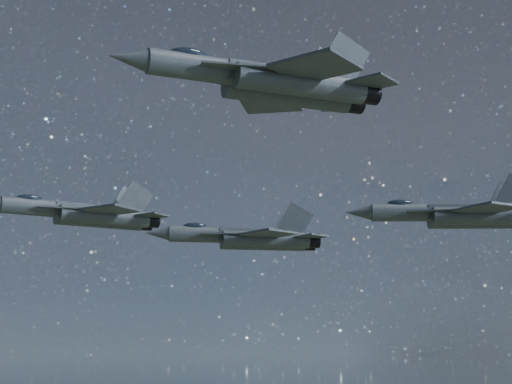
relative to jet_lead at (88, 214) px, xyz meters
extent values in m
cylinder|color=#363F44|center=(-3.71, -1.06, 0.21)|extent=(6.92, 3.24, 1.43)
ellipsoid|color=#1A242F|center=(-4.77, -1.36, 0.89)|extent=(2.36, 1.53, 0.71)
cube|color=#363F44|center=(0.88, 0.25, 0.16)|extent=(7.61, 3.39, 1.19)
cylinder|color=#363F44|center=(1.48, -0.53, -0.25)|extent=(7.80, 3.49, 1.43)
cylinder|color=#363F44|center=(0.98, 1.23, -0.25)|extent=(7.80, 3.49, 1.43)
cylinder|color=black|center=(5.53, 0.63, -0.25)|extent=(1.51, 1.60, 1.32)
cylinder|color=black|center=(5.03, 2.39, -0.25)|extent=(1.51, 1.60, 1.32)
cube|color=#363F44|center=(-1.78, -1.80, 0.10)|extent=(4.84, 1.42, 0.11)
cube|color=#363F44|center=(-2.46, 0.58, 0.10)|extent=(4.71, 3.06, 0.11)
cube|color=#363F44|center=(1.91, -2.70, -0.07)|extent=(5.26, 5.23, 0.18)
cube|color=#363F44|center=(0.19, 3.30, -0.07)|extent=(4.44, 4.75, 0.18)
cube|color=#363F44|center=(5.51, -0.62, -0.07)|extent=(3.11, 3.11, 0.14)
cube|color=#363F44|center=(4.35, 3.44, -0.07)|extent=(2.60, 2.74, 0.14)
cube|color=#363F44|center=(4.10, -0.02, 1.49)|extent=(3.16, 0.77, 3.26)
cube|color=#363F44|center=(3.47, 2.18, 1.49)|extent=(3.03, 1.26, 3.26)
cylinder|color=#363F44|center=(12.47, 15.19, 0.84)|extent=(8.32, 2.03, 1.74)
cone|color=#363F44|center=(7.11, 15.38, 0.84)|extent=(2.73, 1.66, 1.56)
ellipsoid|color=#1A242F|center=(11.13, 15.24, 1.68)|extent=(2.70, 1.26, 0.86)
cube|color=#363F44|center=(18.28, 14.99, 0.79)|extent=(9.21, 1.99, 1.45)
cylinder|color=#363F44|center=(18.69, 13.86, 0.28)|extent=(9.44, 2.07, 1.74)
cylinder|color=#363F44|center=(18.76, 16.09, 0.28)|extent=(9.44, 2.07, 1.74)
cylinder|color=black|center=(23.82, 13.68, 0.28)|extent=(1.51, 1.66, 1.61)
cylinder|color=black|center=(23.90, 15.92, 0.28)|extent=(1.51, 1.66, 1.61)
cube|color=#363F44|center=(14.43, 13.62, 0.71)|extent=(5.94, 2.50, 0.13)
cube|color=#363F44|center=(14.53, 16.63, 0.71)|extent=(5.93, 2.12, 0.13)
cube|color=#363F44|center=(18.37, 11.19, 0.51)|extent=(6.08, 6.28, 0.22)
cube|color=#363F44|center=(18.63, 18.78, 0.51)|extent=(6.20, 6.35, 0.22)
cube|color=#363F44|center=(23.32, 12.25, 0.51)|extent=(3.58, 3.67, 0.17)
cube|color=#363F44|center=(23.50, 17.38, 0.51)|extent=(3.66, 3.73, 0.17)
cube|color=#363F44|center=(21.91, 13.47, 2.41)|extent=(3.88, 0.63, 3.98)
cube|color=#363F44|center=(22.01, 16.26, 2.41)|extent=(3.88, 0.53, 3.98)
cylinder|color=#363F44|center=(7.16, -23.82, 4.89)|extent=(7.63, 2.90, 1.58)
cone|color=#363F44|center=(2.40, -24.70, 4.89)|extent=(2.64, 1.83, 1.41)
ellipsoid|color=#1A242F|center=(5.97, -24.04, 5.65)|extent=(2.56, 1.48, 0.78)
cube|color=#363F44|center=(12.33, -22.87, 4.84)|extent=(8.42, 2.99, 1.31)
cylinder|color=#363F44|center=(12.91, -23.79, 4.39)|extent=(8.63, 3.08, 1.58)
cylinder|color=#363F44|center=(12.54, -21.80, 4.39)|extent=(8.63, 3.08, 1.58)
cylinder|color=black|center=(17.48, -22.95, 4.39)|extent=(1.55, 1.67, 1.45)
cylinder|color=black|center=(17.11, -20.96, 4.39)|extent=(1.55, 1.67, 1.45)
cube|color=#363F44|center=(9.20, -24.83, 4.77)|extent=(5.26, 1.16, 0.12)
cube|color=#363F44|center=(8.70, -22.15, 4.77)|extent=(5.29, 2.95, 0.12)
cube|color=#363F44|center=(13.15, -26.21, 4.59)|extent=(5.76, 5.79, 0.20)
cube|color=#363F44|center=(11.90, -19.46, 4.59)|extent=(5.16, 5.45, 0.20)
cube|color=#363F44|center=(17.32, -24.31, 4.59)|extent=(3.40, 3.43, 0.15)
cube|color=#363F44|center=(16.48, -19.74, 4.59)|extent=(3.03, 3.16, 0.15)
cube|color=#363F44|center=(15.83, -23.51, 6.31)|extent=(3.52, 0.61, 3.59)
cube|color=#363F44|center=(15.38, -21.02, 6.31)|extent=(3.43, 1.07, 3.59)
cylinder|color=#363F44|center=(27.82, -5.12, 0.21)|extent=(7.56, 3.08, 1.56)
cone|color=#363F44|center=(23.13, -4.11, 0.21)|extent=(2.64, 1.87, 1.40)
ellipsoid|color=#1A242F|center=(26.65, -4.86, 0.96)|extent=(2.55, 1.53, 0.77)
cube|color=#363F44|center=(32.90, -6.21, 0.16)|extent=(8.33, 3.19, 1.30)
cylinder|color=#363F44|center=(33.08, -7.27, -0.29)|extent=(8.54, 3.29, 1.56)
cylinder|color=#363F44|center=(33.50, -5.31, -0.29)|extent=(8.54, 3.29, 1.56)
cube|color=#363F44|center=(29.30, -6.81, 0.09)|extent=(5.21, 3.05, 0.12)
cube|color=#363F44|center=(29.86, -4.17, 0.09)|extent=(5.22, 1.20, 0.12)
cube|color=#363F44|center=(32.38, -9.57, -0.09)|extent=(5.03, 5.33, 0.20)
cube|color=#363F44|center=(33.81, -2.93, -0.09)|extent=(5.72, 5.73, 0.20)
cube|color=#363F44|center=(36.39, -5.68, 1.61)|extent=(3.47, 0.63, 3.56)
camera|label=1|loc=(1.31, -68.01, -11.89)|focal=55.00mm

